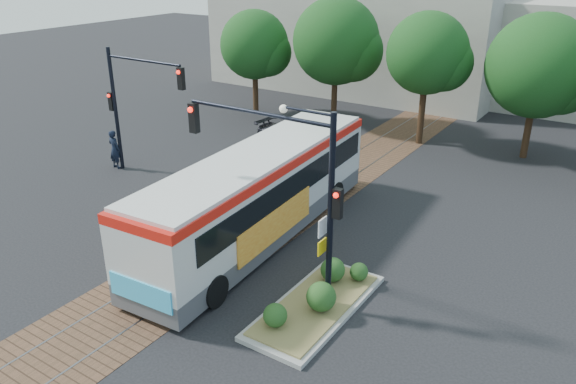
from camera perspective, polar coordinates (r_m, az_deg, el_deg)
name	(u,v)px	position (r m, az deg, el deg)	size (l,w,h in m)	color
ground	(216,252)	(20.71, -7.28, -6.11)	(120.00, 120.00, 0.00)	black
trackbed	(278,213)	(23.51, -1.00, -2.12)	(3.60, 40.00, 0.02)	brown
tree_row	(425,55)	(32.22, 13.72, 13.36)	(26.40, 5.60, 7.67)	#382314
warehouses	(462,43)	(44.49, 17.23, 14.29)	(40.00, 13.00, 8.00)	#ADA899
city_bus	(260,191)	(20.89, -2.86, 0.15)	(3.48, 12.87, 3.40)	#4A4A4C
traffic_island	(318,298)	(17.51, 3.07, -10.74)	(2.20, 5.20, 1.13)	gray
signal_pole_main	(294,175)	(16.21, 0.61, 1.73)	(5.49, 0.46, 6.00)	black
signal_pole_left	(130,96)	(27.56, -15.78, 9.41)	(4.99, 0.34, 6.00)	black
officer	(115,149)	(29.34, -17.21, 4.17)	(0.71, 0.47, 1.96)	black
parked_car	(295,137)	(30.81, 0.76, 5.57)	(1.91, 4.71, 1.37)	black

